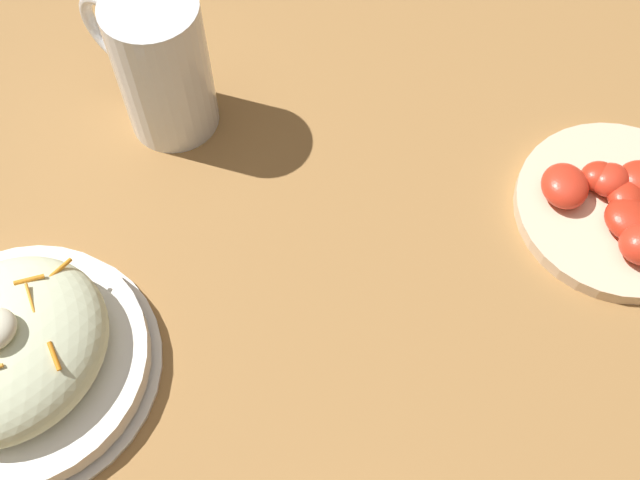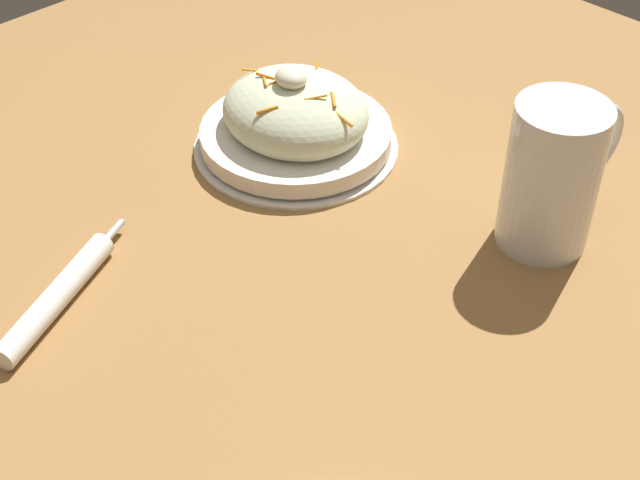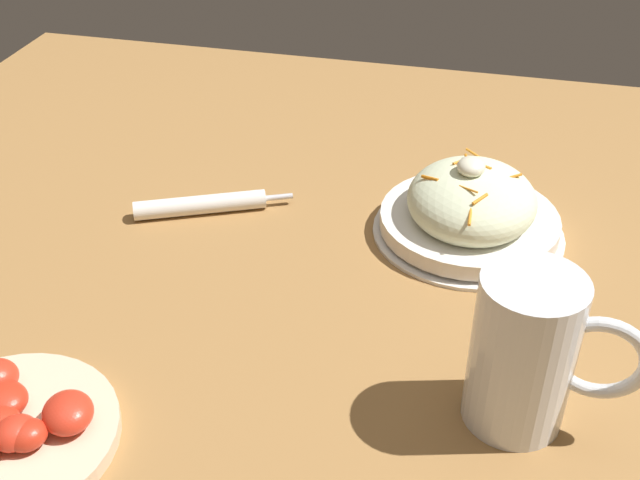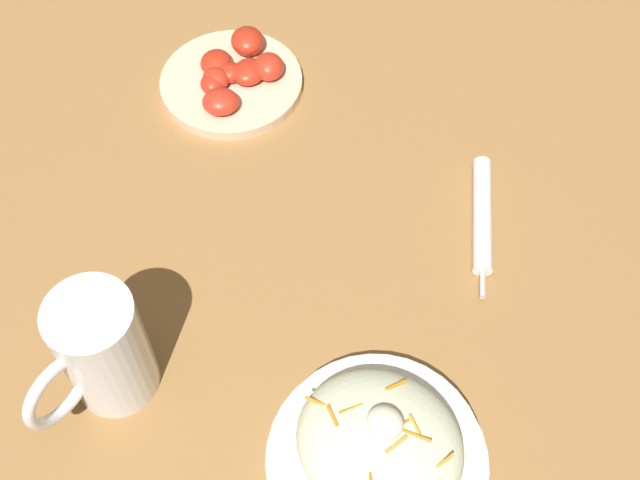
# 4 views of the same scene
# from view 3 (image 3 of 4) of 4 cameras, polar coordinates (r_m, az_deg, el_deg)

# --- Properties ---
(ground_plane) EXTENTS (1.43, 1.43, 0.00)m
(ground_plane) POSITION_cam_3_polar(r_m,az_deg,el_deg) (0.85, -1.02, -5.56)
(ground_plane) COLOR #9E703D
(salad_plate) EXTENTS (0.23, 0.23, 0.10)m
(salad_plate) POSITION_cam_3_polar(r_m,az_deg,el_deg) (0.98, 10.77, 2.16)
(salad_plate) COLOR white
(salad_plate) RESTS_ON ground_plane
(beer_mug) EXTENTS (0.09, 0.15, 0.16)m
(beer_mug) POSITION_cam_3_polar(r_m,az_deg,el_deg) (0.72, 14.50, -8.21)
(beer_mug) COLOR white
(beer_mug) RESTS_ON ground_plane
(napkin_roll) EXTENTS (0.10, 0.19, 0.02)m
(napkin_roll) POSITION_cam_3_polar(r_m,az_deg,el_deg) (1.03, -8.50, 2.53)
(napkin_roll) COLOR white
(napkin_roll) RESTS_ON ground_plane
(tomato_plate) EXTENTS (0.20, 0.20, 0.05)m
(tomato_plate) POSITION_cam_3_polar(r_m,az_deg,el_deg) (0.77, -21.86, -12.38)
(tomato_plate) COLOR beige
(tomato_plate) RESTS_ON ground_plane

